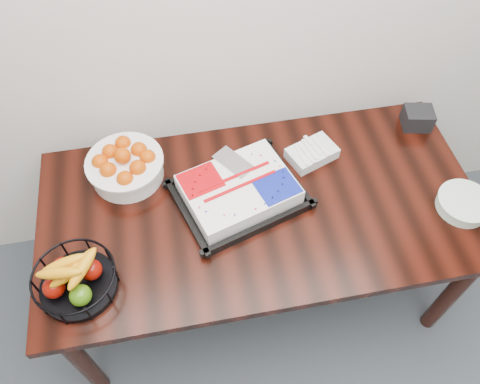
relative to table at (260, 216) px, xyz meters
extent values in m
plane|color=silver|center=(0.00, 0.50, 0.69)|extent=(5.00, 0.00, 5.00)
cube|color=black|center=(0.00, 0.00, 0.07)|extent=(1.80, 0.90, 0.04)
cylinder|color=black|center=(-0.82, -0.37, -0.31)|extent=(0.07, 0.07, 0.71)
cylinder|color=black|center=(-0.82, 0.37, -0.31)|extent=(0.07, 0.07, 0.71)
cylinder|color=black|center=(0.82, -0.37, -0.31)|extent=(0.07, 0.07, 0.71)
cylinder|color=black|center=(0.82, 0.37, -0.31)|extent=(0.07, 0.07, 0.71)
cube|color=black|center=(-0.08, 0.05, 0.10)|extent=(0.58, 0.51, 0.02)
cube|color=white|center=(-0.08, 0.05, 0.14)|extent=(0.50, 0.43, 0.07)
cube|color=#AA0309|center=(-0.21, 0.14, 0.18)|extent=(0.19, 0.18, 0.00)
cube|color=navy|center=(0.05, -0.03, 0.18)|extent=(0.19, 0.18, 0.00)
cube|color=silver|center=(-0.05, 0.16, 0.18)|extent=(0.17, 0.19, 0.00)
cylinder|color=white|center=(-0.53, 0.25, 0.13)|extent=(0.30, 0.30, 0.10)
cylinder|color=white|center=(-0.53, 0.25, 0.18)|extent=(0.32, 0.32, 0.01)
cylinder|color=black|center=(-0.72, -0.23, 0.10)|extent=(0.28, 0.28, 0.03)
torus|color=black|center=(-0.72, -0.23, 0.18)|extent=(0.29, 0.29, 0.01)
cylinder|color=white|center=(0.80, -0.16, 0.11)|extent=(0.21, 0.21, 0.05)
cylinder|color=white|center=(0.80, -0.16, 0.14)|extent=(0.22, 0.22, 0.01)
cube|color=silver|center=(0.27, 0.21, 0.11)|extent=(0.24, 0.20, 0.05)
cube|color=black|center=(0.80, 0.31, 0.13)|extent=(0.15, 0.13, 0.09)
camera|label=1|loc=(-0.28, -1.05, 1.67)|focal=35.00mm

